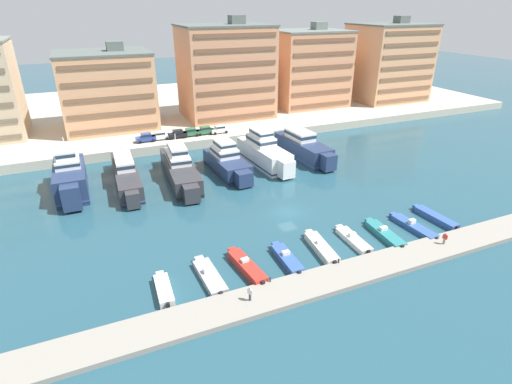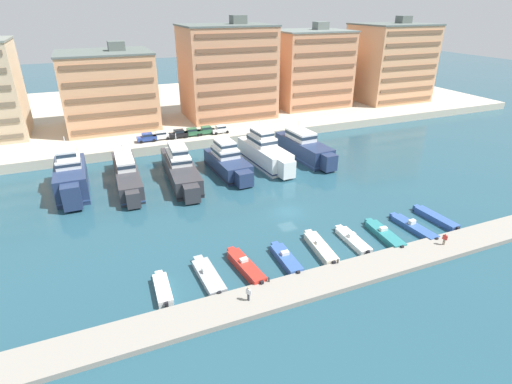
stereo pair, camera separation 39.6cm
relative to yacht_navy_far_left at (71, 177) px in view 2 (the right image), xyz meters
The scene contains 32 objects.
ground_plane 36.33m from the yacht_navy_far_left, 34.61° to the right, with size 400.00×400.00×0.00m, color #234C5B.
quay_promenade 56.57m from the yacht_navy_far_left, 58.17° to the left, with size 180.00×70.00×1.92m, color #BCB29E.
pier_dock 47.84m from the yacht_navy_far_left, 51.38° to the right, with size 120.00×4.51×0.61m, color gray.
yacht_navy_far_left is the anchor object (origin of this frame).
yacht_charcoal_left 8.83m from the yacht_navy_far_left, ahead, with size 4.24×21.30×6.34m.
yacht_charcoal_mid_left 17.99m from the yacht_navy_far_left, ahead, with size 5.68×21.53×7.74m.
yacht_navy_center_left 26.81m from the yacht_navy_far_left, ahead, with size 5.60×16.04×7.64m.
yacht_white_center 34.81m from the yacht_navy_far_left, ahead, with size 5.79×18.01×8.44m.
yacht_navy_center_right 43.66m from the yacht_navy_far_left, ahead, with size 5.66×18.59×7.15m.
motorboat_white_far_left 33.09m from the yacht_navy_far_left, 74.65° to the right, with size 1.78×6.03×0.93m.
motorboat_grey_left 34.40m from the yacht_navy_far_left, 65.83° to the right, with size 2.31×7.88×1.29m.
motorboat_red_mid_left 36.68m from the yacht_navy_far_left, 59.53° to the right, with size 2.47×8.04×1.44m.
motorboat_blue_center_left 39.82m from the yacht_navy_far_left, 53.33° to the right, with size 1.88×7.09×1.32m.
motorboat_cream_center 42.75m from the yacht_navy_far_left, 47.44° to the right, with size 2.41×7.92×1.34m.
motorboat_white_center_right 46.23m from the yacht_navy_far_left, 42.79° to the right, with size 1.93×7.24×1.24m.
motorboat_teal_mid_right 50.14m from the yacht_navy_far_left, 39.53° to the right, with size 2.31×7.96×1.29m.
motorboat_blue_right 54.14m from the yacht_navy_far_left, 36.15° to the right, with size 2.20×8.29×1.33m.
motorboat_blue_far_right 57.66m from the yacht_navy_far_left, 32.76° to the right, with size 1.98×7.85×0.89m.
car_blue_far_left 22.43m from the yacht_navy_far_left, 48.06° to the left, with size 4.12×1.97×1.80m.
car_white_left 24.68m from the yacht_navy_far_left, 43.25° to the left, with size 4.11×1.94×1.80m.
car_black_mid_left 27.41m from the yacht_navy_far_left, 37.33° to the left, with size 4.13×1.97×1.80m.
car_green_center_left 29.89m from the yacht_navy_far_left, 34.12° to the left, with size 4.12×1.95×1.80m.
car_green_center 32.76m from the yacht_navy_far_left, 30.99° to the left, with size 4.13×1.97×1.80m.
car_white_center_right 35.43m from the yacht_navy_far_left, 27.56° to the left, with size 4.19×2.10×1.80m.
apartment_block_left 34.47m from the yacht_navy_far_left, 73.38° to the left, with size 20.51×17.58×19.16m.
apartment_block_mid_left 50.61m from the yacht_navy_far_left, 39.05° to the left, with size 22.15×16.69×24.26m.
apartment_block_center_left 73.18m from the yacht_navy_far_left, 28.11° to the left, with size 20.33×17.11×22.31m.
apartment_block_center 95.51m from the yacht_navy_far_left, 19.12° to the left, with size 20.94×18.01×23.63m.
pedestrian_near_edge 57.41m from the yacht_navy_far_left, 40.37° to the right, with size 0.39×0.57×1.61m.
pedestrian_mid_deck 40.87m from the yacht_navy_far_left, 65.95° to the right, with size 0.43×0.59×1.72m.
bollard_west 40.59m from the yacht_navy_far_left, 60.59° to the right, with size 0.20×0.20×0.61m.
bollard_west_mid 45.70m from the yacht_navy_far_left, 50.67° to the right, with size 0.20×0.20×0.61m.
Camera 2 is at (-25.20, -47.26, 28.62)m, focal length 28.00 mm.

